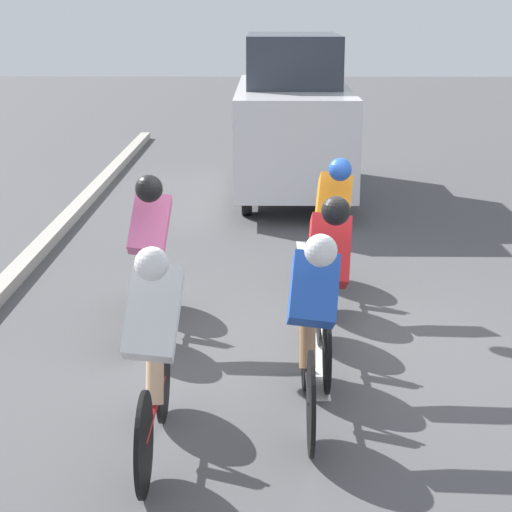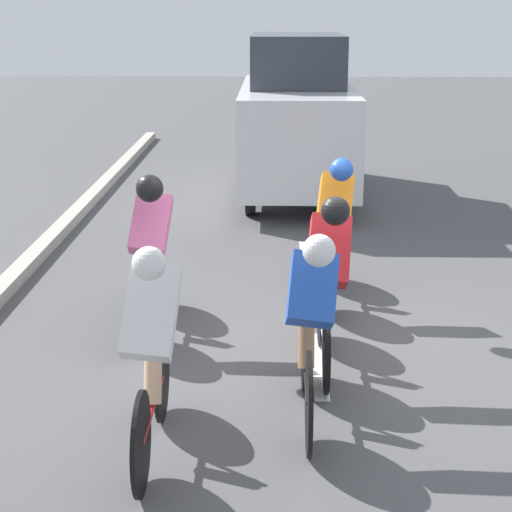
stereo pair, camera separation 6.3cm
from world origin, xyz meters
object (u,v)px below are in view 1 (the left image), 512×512
Objects in this scene: cyclist_orange at (331,226)px; cyclist_blue at (312,323)px; cyclist_red at (327,278)px; cyclist_white at (154,347)px; support_car at (292,118)px; cyclist_pink at (150,249)px.

cyclist_orange is 2.65m from cyclist_blue.
cyclist_blue is at bearing 79.52° from cyclist_red.
support_car is (-1.12, -8.30, 0.42)m from cyclist_white.
cyclist_white is (1.21, 1.47, 0.00)m from cyclist_red.
support_car is at bearing -90.56° from cyclist_blue.
cyclist_pink is 2.21m from cyclist_blue.
cyclist_blue is at bearing 89.44° from support_car.
cyclist_red is 1.00× the size of cyclist_white.
support_car reaches higher than cyclist_red.
cyclist_blue is 0.41× the size of support_car.
cyclist_pink is (1.69, 0.89, 0.01)m from cyclist_orange.
cyclist_pink is at bearing -51.80° from cyclist_blue.
support_car is (-1.44, -6.02, 0.41)m from cyclist_pink.
cyclist_red is at bearing 90.80° from support_car.
cyclist_red is at bearing -100.48° from cyclist_blue.
cyclist_white is at bearing 50.51° from cyclist_red.
cyclist_white is at bearing 98.14° from cyclist_pink.
cyclist_red is at bearing 152.16° from cyclist_pink.
cyclist_orange reaches higher than cyclist_blue.
cyclist_orange is 1.03× the size of cyclist_red.
cyclist_orange is 1.02× the size of cyclist_pink.
cyclist_orange is 1.03× the size of cyclist_white.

